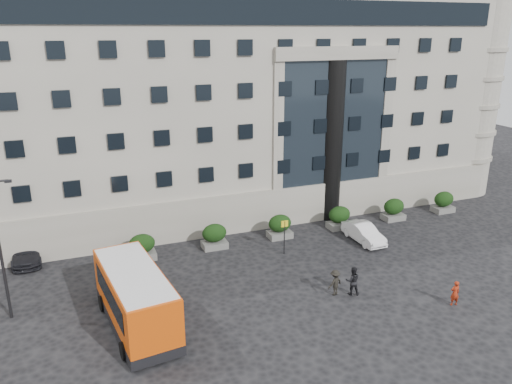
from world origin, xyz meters
TOP-DOWN VIEW (x-y plane):
  - ground at (0.00, 0.00)m, footprint 120.00×120.00m
  - civic_building at (6.00, 22.00)m, footprint 44.00×24.00m
  - entrance_column at (12.00, 10.30)m, footprint 1.80×1.80m
  - hedge_a at (-4.00, 7.80)m, footprint 1.80×1.26m
  - hedge_b at (1.20, 7.80)m, footprint 1.80×1.26m
  - hedge_c at (6.40, 7.80)m, footprint 1.80×1.26m
  - hedge_d at (11.60, 7.80)m, footprint 1.80×1.26m
  - hedge_e at (16.80, 7.80)m, footprint 1.80×1.26m
  - hedge_f at (22.00, 7.80)m, footprint 1.80×1.26m
  - street_lamp at (-11.94, 3.00)m, footprint 1.16×0.18m
  - bus_stop_sign at (5.50, 5.00)m, footprint 0.50×0.08m
  - minibus at (-5.61, -0.40)m, footprint 3.59×8.05m
  - parked_car_c at (-11.50, 10.52)m, footprint 2.08×4.71m
  - white_taxi at (11.98, 4.85)m, footprint 1.53×4.17m
  - pedestrian_a at (11.79, -4.89)m, footprint 0.61×0.46m
  - pedestrian_b at (6.96, -1.67)m, footprint 1.06×0.95m
  - pedestrian_c at (5.95, -1.34)m, footprint 1.18×0.88m

SIDE VIEW (x-z plane):
  - ground at x=0.00m, z-range 0.00..0.00m
  - parked_car_c at x=-11.50m, z-range 0.00..1.34m
  - white_taxi at x=11.98m, z-range 0.00..1.36m
  - pedestrian_a at x=11.79m, z-range 0.00..1.53m
  - pedestrian_c at x=5.95m, z-range 0.00..1.62m
  - pedestrian_b at x=6.96m, z-range 0.00..1.80m
  - hedge_a at x=-4.00m, z-range 0.01..1.85m
  - hedge_b at x=1.20m, z-range 0.01..1.85m
  - hedge_c at x=6.40m, z-range 0.01..1.85m
  - hedge_d at x=11.60m, z-range 0.01..1.85m
  - hedge_e at x=16.80m, z-range 0.01..1.85m
  - hedge_f at x=22.00m, z-range 0.01..1.85m
  - bus_stop_sign at x=5.50m, z-range 0.47..2.99m
  - minibus at x=-5.61m, z-range 0.16..3.41m
  - street_lamp at x=-11.94m, z-range 0.37..8.37m
  - entrance_column at x=12.00m, z-range 0.00..13.00m
  - civic_building at x=6.00m, z-range 0.00..18.00m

